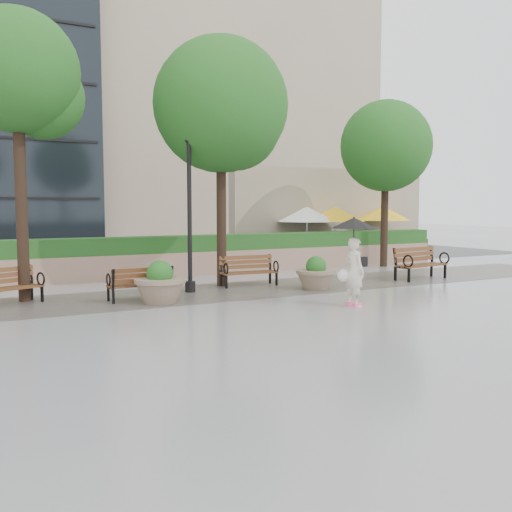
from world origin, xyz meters
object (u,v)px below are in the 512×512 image
planter_left (160,286)px  pedestrian (354,253)px  bench_1 (6,294)px  bench_3 (249,277)px  bench_2 (140,290)px  bench_4 (420,270)px  planter_right (316,276)px  lamppost (190,224)px

planter_left → pedestrian: pedestrian is taller
bench_1 → pedestrian: (7.19, -3.91, 0.99)m
bench_3 → planter_left: 3.60m
bench_2 → pedestrian: 5.32m
bench_4 → planter_right: bench_4 is taller
planter_left → planter_right: 4.63m
bench_4 → lamppost: 7.71m
bench_4 → planter_left: (-8.78, -0.33, 0.10)m
bench_1 → bench_4: bearing=-29.3°
bench_2 → pedestrian: pedestrian is taller
lamppost → pedestrian: (2.60, -3.79, -0.61)m
bench_1 → bench_2: bearing=-38.9°
bench_3 → planter_left: bearing=-149.2°
lamppost → pedestrian: lamppost is taller
planter_right → lamppost: lamppost is taller
bench_4 → planter_left: planter_left is taller
bench_3 → bench_2: bearing=-159.9°
planter_left → planter_right: size_ratio=1.11×
bench_2 → bench_3: bearing=-166.6°
bench_4 → planter_left: 8.79m
bench_2 → bench_4: bearing=176.4°
bench_4 → pedestrian: size_ratio=0.96×
bench_3 → planter_right: (1.39, -1.44, 0.10)m
bench_2 → lamppost: 2.37m
bench_3 → planter_left: (-3.24, -1.57, 0.14)m
bench_3 → pedestrian: (0.65, -4.08, 0.99)m
bench_2 → planter_left: (0.30, -0.61, 0.16)m
planter_right → pedestrian: pedestrian is taller
planter_right → pedestrian: bearing=-105.6°
bench_1 → planter_right: size_ratio=1.56×
bench_2 → planter_left: planter_left is taller
bench_2 → lamppost: size_ratio=0.38×
bench_2 → planter_right: (4.93, -0.48, 0.12)m
bench_2 → planter_left: bearing=114.5°
bench_4 → pedestrian: bearing=-157.6°
planter_right → pedestrian: size_ratio=0.54×
bench_2 → bench_3: bench_3 is taller
bench_2 → planter_left: size_ratio=1.28×
bench_2 → bench_3: (3.54, 0.96, 0.01)m
bench_3 → lamppost: lamppost is taller
bench_4 → lamppost: lamppost is taller
bench_3 → planter_right: 2.00m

